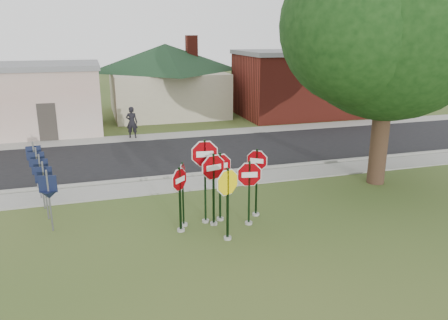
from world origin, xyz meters
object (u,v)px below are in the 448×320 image
object	(u,v)px
oak_tree	(392,17)
pedestrian	(132,122)
stop_sign_center	(213,179)
stop_sign_left	(180,192)
stop_sign_yellow	(228,195)

from	to	relation	value
oak_tree	pedestrian	world-z (taller)	oak_tree
stop_sign_center	stop_sign_left	bearing A→B (deg)	-171.32
stop_sign_left	pedestrian	world-z (taller)	stop_sign_left
stop_sign_left	oak_tree	xyz separation A→B (m)	(8.65, 2.21, 5.22)
stop_sign_center	pedestrian	bearing A→B (deg)	95.94
stop_sign_left	pedestrian	distance (m)	13.07
stop_sign_yellow	oak_tree	xyz separation A→B (m)	(7.42, 3.16, 5.10)
stop_sign_center	stop_sign_yellow	distance (m)	1.13
stop_sign_center	stop_sign_yellow	size ratio (longest dim) A/B	1.06
stop_sign_center	pedestrian	world-z (taller)	stop_sign_center
stop_sign_center	stop_sign_yellow	bearing A→B (deg)	-84.02
stop_sign_left	pedestrian	xyz separation A→B (m)	(-0.22, 13.07, -0.33)
stop_sign_left	oak_tree	distance (m)	10.35
stop_sign_yellow	stop_sign_left	distance (m)	1.56
pedestrian	stop_sign_center	bearing A→B (deg)	112.11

